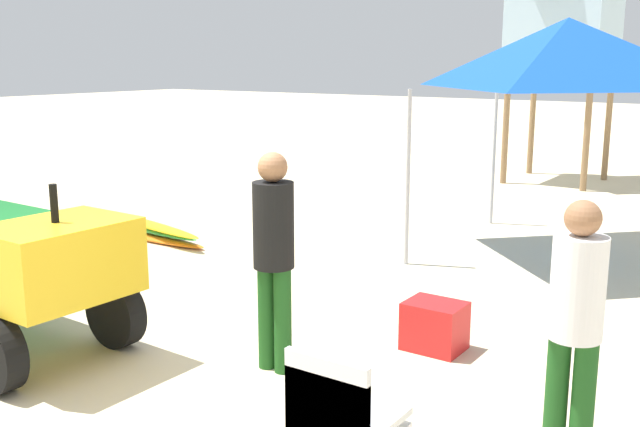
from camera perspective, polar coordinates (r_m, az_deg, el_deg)
ground at (r=6.05m, az=-15.29°, el=-12.27°), size 80.00×80.00×0.00m
utility_cart at (r=6.78m, az=-23.40°, el=-3.19°), size 2.58×1.35×1.50m
stacked_plastic_chairs at (r=3.90m, az=1.56°, el=-16.14°), size 0.48×0.48×1.02m
surfboard_pile at (r=10.42m, az=-13.14°, el=-1.25°), size 2.39×0.69×0.24m
lifeguard_near_left at (r=5.70m, az=-3.60°, el=-2.60°), size 0.32×0.32×1.75m
lifeguard_near_right at (r=4.68m, az=19.18°, el=-7.44°), size 0.32×0.32×1.64m
popup_canopy at (r=9.42m, az=18.54°, el=11.68°), size 2.77×2.77×2.91m
lifeguard_tower at (r=15.48m, az=18.41°, el=14.08°), size 1.98×1.98×4.31m
cooler_box at (r=6.41m, az=8.86°, el=-8.58°), size 0.49×0.39×0.41m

